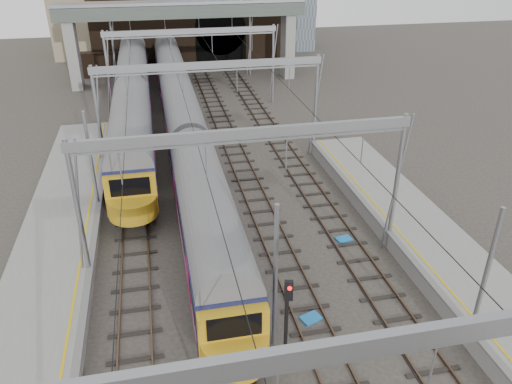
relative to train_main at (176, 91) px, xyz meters
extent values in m
plane|color=#38332D|center=(2.00, -33.69, -2.54)|extent=(160.00, 160.00, 0.00)
cube|color=gray|center=(-8.20, -31.19, -1.99)|extent=(4.20, 55.00, 1.10)
cube|color=slate|center=(-6.15, -31.19, -1.49)|extent=(0.35, 55.00, 0.12)
cube|color=gold|center=(-6.65, -31.19, -1.42)|extent=(0.12, 55.00, 0.01)
cube|color=slate|center=(10.15, -35.19, -1.49)|extent=(0.35, 47.00, 0.12)
cube|color=gold|center=(10.65, -35.19, -1.42)|extent=(0.12, 47.00, 0.01)
cube|color=#4C3828|center=(-4.72, -18.69, -2.45)|extent=(0.08, 80.00, 0.16)
cube|color=#4C3828|center=(-3.28, -18.69, -2.45)|extent=(0.08, 80.00, 0.16)
cube|color=black|center=(-4.00, -18.69, -2.52)|extent=(2.40, 80.00, 0.14)
cube|color=#4C3828|center=(-0.72, -18.69, -2.45)|extent=(0.08, 80.00, 0.16)
cube|color=#4C3828|center=(0.72, -18.69, -2.45)|extent=(0.08, 80.00, 0.16)
cube|color=black|center=(0.00, -18.69, -2.52)|extent=(2.40, 80.00, 0.14)
cube|color=#4C3828|center=(3.28, -18.69, -2.45)|extent=(0.08, 80.00, 0.16)
cube|color=#4C3828|center=(4.72, -18.69, -2.45)|extent=(0.08, 80.00, 0.16)
cube|color=black|center=(4.00, -18.69, -2.52)|extent=(2.40, 80.00, 0.14)
cube|color=#4C3828|center=(7.28, -18.69, -2.45)|extent=(0.08, 80.00, 0.16)
cube|color=#4C3828|center=(8.72, -18.69, -2.45)|extent=(0.08, 80.00, 0.16)
cube|color=black|center=(8.00, -18.69, -2.52)|extent=(2.40, 80.00, 0.14)
cube|color=gray|center=(2.00, -39.69, 5.06)|extent=(16.80, 0.28, 0.50)
cylinder|color=gray|center=(-6.20, -25.69, 1.46)|extent=(0.24, 0.24, 8.00)
cylinder|color=gray|center=(10.20, -25.69, 1.46)|extent=(0.24, 0.24, 8.00)
cube|color=gray|center=(2.00, -25.69, 5.06)|extent=(16.80, 0.28, 0.50)
cylinder|color=gray|center=(-6.20, -11.69, 1.46)|extent=(0.24, 0.24, 8.00)
cylinder|color=gray|center=(10.20, -11.69, 1.46)|extent=(0.24, 0.24, 8.00)
cube|color=gray|center=(2.00, -11.69, 5.06)|extent=(16.80, 0.28, 0.50)
cylinder|color=gray|center=(-6.20, 2.31, 1.46)|extent=(0.24, 0.24, 8.00)
cylinder|color=gray|center=(10.20, 2.31, 1.46)|extent=(0.24, 0.24, 8.00)
cube|color=gray|center=(2.00, 2.31, 5.06)|extent=(16.80, 0.28, 0.50)
cylinder|color=gray|center=(-6.20, 14.31, 1.46)|extent=(0.24, 0.24, 8.00)
cylinder|color=gray|center=(10.20, 14.31, 1.46)|extent=(0.24, 0.24, 8.00)
cube|color=gray|center=(2.00, 14.31, 5.06)|extent=(16.80, 0.28, 0.50)
cube|color=black|center=(-4.00, -18.69, 2.96)|extent=(0.03, 80.00, 0.03)
cube|color=black|center=(0.00, -18.69, 2.96)|extent=(0.03, 80.00, 0.03)
cube|color=black|center=(4.00, -18.69, 2.96)|extent=(0.03, 80.00, 0.03)
cube|color=black|center=(8.00, -18.69, 2.96)|extent=(0.03, 80.00, 0.03)
cube|color=black|center=(4.00, 18.31, 1.96)|extent=(26.00, 2.00, 9.00)
cube|color=black|center=(7.00, 17.29, 0.06)|extent=(6.50, 0.10, 5.20)
cylinder|color=black|center=(7.00, 17.29, 2.66)|extent=(6.50, 0.10, 6.50)
cube|color=black|center=(-8.00, 17.31, -1.04)|extent=(6.00, 1.50, 3.00)
cube|color=gray|center=(-10.50, 12.31, 1.56)|extent=(1.20, 2.50, 8.20)
cube|color=gray|center=(14.50, 12.31, 1.56)|extent=(1.20, 2.50, 8.20)
cube|color=#515B53|center=(2.00, 12.31, 5.66)|extent=(28.00, 3.00, 1.40)
cube|color=gray|center=(2.00, 12.31, 6.56)|extent=(28.00, 3.00, 0.30)
cube|color=black|center=(0.00, 0.08, -2.19)|extent=(2.23, 66.17, 0.70)
cube|color=#121A3F|center=(0.00, 0.08, -0.27)|extent=(2.84, 66.17, 2.54)
cylinder|color=slate|center=(0.00, 0.08, 1.00)|extent=(2.79, 65.67, 2.79)
cube|color=black|center=(0.00, 0.08, 0.14)|extent=(2.86, 64.97, 0.76)
cube|color=#DA446A|center=(0.00, 0.08, -0.98)|extent=(2.86, 65.17, 0.12)
cube|color=gold|center=(0.00, -33.16, -0.37)|extent=(2.79, 0.60, 2.34)
cube|color=black|center=(0.00, -33.33, 0.24)|extent=(2.13, 0.08, 1.02)
cube|color=black|center=(-4.00, 6.26, -2.19)|extent=(2.41, 53.42, 0.70)
cube|color=#121A3F|center=(-4.00, 6.26, -0.17)|extent=(3.07, 53.42, 2.74)
cylinder|color=slate|center=(-4.00, 6.26, 1.20)|extent=(3.01, 52.92, 3.01)
cube|color=black|center=(-4.00, 6.26, 0.27)|extent=(3.09, 52.22, 0.82)
cube|color=#DA446A|center=(-4.00, 6.26, -0.94)|extent=(3.09, 52.42, 0.13)
cube|color=gold|center=(-4.00, -20.60, -0.27)|extent=(3.01, 0.60, 2.54)
cube|color=black|center=(-4.00, -20.77, 0.38)|extent=(2.30, 0.08, 1.10)
cube|color=black|center=(-0.97, -36.62, 1.60)|extent=(0.35, 0.25, 0.83)
sphere|color=red|center=(-0.97, -36.74, 1.79)|extent=(0.17, 0.17, 0.17)
cylinder|color=black|center=(2.06, -33.27, -0.26)|extent=(0.15, 0.15, 4.56)
cube|color=black|center=(2.06, -33.45, 1.74)|extent=(0.37, 0.26, 0.86)
sphere|color=red|center=(2.06, -33.57, 1.93)|extent=(0.17, 0.17, 0.17)
cube|color=blue|center=(-0.78, -25.73, -2.49)|extent=(1.00, 0.85, 0.10)
cube|color=blue|center=(4.05, -30.58, -2.48)|extent=(1.09, 0.93, 0.11)
cube|color=blue|center=(8.01, -24.49, -2.48)|extent=(1.02, 0.81, 0.11)
camera|label=1|loc=(-2.19, -47.60, 13.57)|focal=35.00mm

